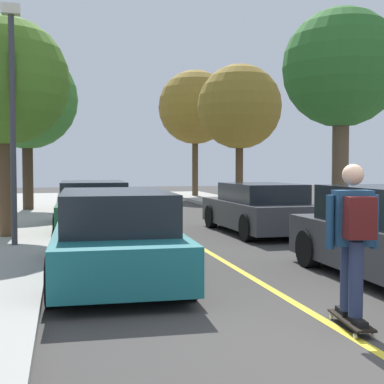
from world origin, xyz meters
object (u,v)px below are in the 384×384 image
street_tree_left_nearest (5,82)px  parked_car_left_nearest (115,236)px  street_tree_left_near (27,99)px  skateboard (351,321)px  skateboarder (353,232)px  parked_car_right_near (259,209)px  streetlamp (12,106)px  parked_car_left_near (93,207)px  street_tree_right_nearest (342,70)px  street_tree_right_far (195,107)px  street_tree_right_near (240,107)px

street_tree_left_nearest → parked_car_left_nearest: bearing=-66.6°
street_tree_left_near → skateboard: street_tree_left_near is taller
street_tree_left_near → skateboarder: bearing=-74.7°
parked_car_right_near → street_tree_left_nearest: street_tree_left_nearest is taller
parked_car_right_near → streetlamp: size_ratio=0.88×
street_tree_left_nearest → streetlamp: bearing=-79.4°
parked_car_left_near → street_tree_left_near: size_ratio=0.71×
parked_car_left_near → street_tree_right_nearest: size_ratio=0.75×
streetlamp → skateboarder: size_ratio=2.90×
street_tree_left_near → skateboarder: street_tree_left_near is taller
street_tree_right_nearest → skateboard: street_tree_right_nearest is taller
parked_car_right_near → skateboarder: (-1.96, -7.96, 0.41)m
street_tree_left_nearest → skateboard: size_ratio=5.80×
street_tree_right_far → skateboarder: street_tree_right_far is taller
parked_car_right_near → street_tree_right_far: size_ratio=0.63×
skateboarder → street_tree_left_nearest: bearing=118.6°
parked_car_right_near → parked_car_left_nearest: bearing=-130.9°
parked_car_left_near → skateboarder: (2.23, -9.26, 0.38)m
parked_car_right_near → skateboard: parked_car_right_near is taller
street_tree_right_nearest → skateboarder: bearing=-118.2°
parked_car_right_near → street_tree_left_near: street_tree_left_near is taller
parked_car_left_nearest → parked_car_right_near: (4.19, 4.84, -0.04)m
street_tree_right_nearest → street_tree_right_far: bearing=90.0°
parked_car_right_near → street_tree_left_nearest: size_ratio=0.85×
street_tree_right_nearest → street_tree_right_far: size_ratio=0.84×
parked_car_left_near → skateboarder: skateboarder is taller
street_tree_right_near → skateboard: 16.52m
street_tree_left_nearest → skateboarder: street_tree_left_nearest is taller
street_tree_left_near → skateboarder: size_ratio=3.54×
parked_car_right_near → street_tree_left_near: (-6.22, 7.55, 3.56)m
street_tree_right_far → skateboard: bearing=-99.8°
street_tree_right_nearest → street_tree_right_far: 15.57m
street_tree_left_nearest → street_tree_left_near: street_tree_left_near is taller
streetlamp → skateboarder: (3.98, -6.32, -1.91)m
parked_car_left_nearest → parked_car_right_near: bearing=49.1°
street_tree_left_near → parked_car_left_nearest: bearing=-80.7°
street_tree_left_near → skateboard: bearing=-74.6°
parked_car_right_near → streetlamp: bearing=-164.5°
street_tree_right_far → streetlamp: (-7.96, -16.67, -1.94)m
street_tree_right_far → skateboard: (-3.98, -22.96, -4.81)m
streetlamp → skateboarder: 7.71m
street_tree_left_nearest → street_tree_left_near: 7.71m
parked_car_left_nearest → skateboard: bearing=-54.2°
parked_car_right_near → street_tree_left_nearest: bearing=-178.6°
parked_car_left_near → skateboard: bearing=-76.4°
street_tree_left_nearest → streetlamp: (0.28, -1.49, -0.71)m
street_tree_left_near → skateboard: 16.57m
street_tree_left_near → streetlamp: 9.28m
streetlamp → skateboard: streetlamp is taller
streetlamp → parked_car_right_near: bearing=15.5°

